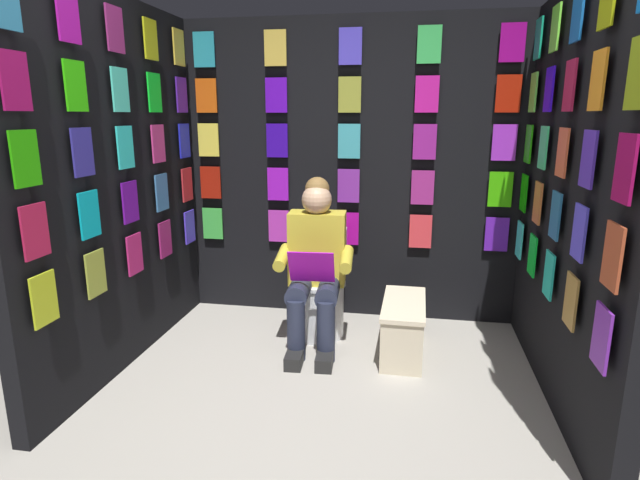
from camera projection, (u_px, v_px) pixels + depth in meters
display_wall_back at (350, 172)px, 4.07m from camera, size 2.71×0.14×2.33m
display_wall_left at (574, 198)px, 2.79m from camera, size 0.14×2.09×2.33m
display_wall_right at (117, 186)px, 3.26m from camera, size 0.14×2.09×2.33m
toilet at (319, 290)px, 3.87m from camera, size 0.42×0.57×0.77m
person_reading at (315, 264)px, 3.58m from camera, size 0.54×0.70×1.19m
comic_longbox_near at (403, 328)px, 3.53m from camera, size 0.29×0.68×0.38m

